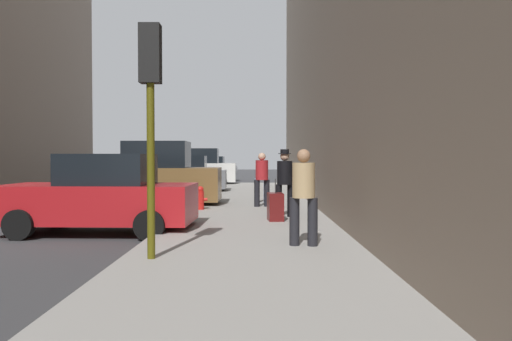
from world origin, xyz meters
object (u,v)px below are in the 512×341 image
at_px(parked_red_hatchback, 101,196).
at_px(parked_gray_coupe, 182,176).
at_px(parked_white_van, 198,169).
at_px(traffic_light, 151,89).
at_px(pedestrian_in_red_jacket, 262,177).
at_px(pedestrian_in_tan_coat, 304,192).
at_px(pedestrian_in_jeans, 262,175).
at_px(parked_silver_sedan, 209,169).
at_px(rolling_suitcase, 275,207).
at_px(pedestrian_with_fedora, 285,179).
at_px(parked_bronze_suv, 153,178).
at_px(fire_hydrant, 200,198).

distance_m(parked_red_hatchback, parked_gray_coupe, 12.32).
xyz_separation_m(parked_white_van, traffic_light, (1.85, -22.25, 1.73)).
distance_m(parked_gray_coupe, pedestrian_in_red_jacket, 8.47).
relative_size(parked_gray_coupe, pedestrian_in_tan_coat, 2.48).
bearing_deg(pedestrian_in_tan_coat, pedestrian_in_jeans, 94.39).
bearing_deg(parked_silver_sedan, parked_red_hatchback, -90.00).
bearing_deg(parked_white_van, pedestrian_in_tan_coat, -78.46).
relative_size(pedestrian_in_red_jacket, rolling_suitcase, 1.64).
height_order(parked_red_hatchback, parked_gray_coupe, same).
relative_size(parked_red_hatchback, pedestrian_with_fedora, 2.40).
distance_m(parked_silver_sedan, pedestrian_in_red_jacket, 21.01).
bearing_deg(parked_bronze_suv, parked_gray_coupe, 90.00).
distance_m(pedestrian_in_jeans, pedestrian_in_red_jacket, 1.35).
bearing_deg(rolling_suitcase, parked_bronze_suv, 131.67).
height_order(pedestrian_in_red_jacket, pedestrian_in_tan_coat, same).
distance_m(parked_silver_sedan, pedestrian_in_jeans, 19.68).
height_order(parked_red_hatchback, pedestrian_in_tan_coat, pedestrian_in_tan_coat).
bearing_deg(parked_gray_coupe, rolling_suitcase, -70.49).
bearing_deg(parked_gray_coupe, fire_hydrant, -78.09).
height_order(parked_silver_sedan, fire_hydrant, parked_silver_sedan).
bearing_deg(parked_gray_coupe, parked_bronze_suv, -90.00).
relative_size(pedestrian_with_fedora, rolling_suitcase, 1.71).
bearing_deg(pedestrian_in_red_jacket, parked_gray_coupe, 115.62).
bearing_deg(pedestrian_in_red_jacket, parked_bronze_suv, 165.94).
distance_m(parked_red_hatchback, rolling_suitcase, 4.14).
bearing_deg(parked_white_van, rolling_suitcase, -77.35).
height_order(parked_bronze_suv, parked_silver_sedan, parked_bronze_suv).
bearing_deg(traffic_light, parked_bronze_suv, 101.54).
bearing_deg(parked_silver_sedan, pedestrian_with_fedora, -79.77).
bearing_deg(pedestrian_in_red_jacket, rolling_suitcase, -85.23).
xyz_separation_m(parked_red_hatchback, pedestrian_in_tan_coat, (4.31, -2.35, 0.26)).
relative_size(pedestrian_with_fedora, pedestrian_in_jeans, 1.04).
bearing_deg(pedestrian_with_fedora, pedestrian_in_red_jacket, 101.69).
bearing_deg(parked_red_hatchback, rolling_suitcase, 16.45).
distance_m(pedestrian_with_fedora, rolling_suitcase, 1.05).
xyz_separation_m(parked_gray_coupe, parked_white_van, (-0.00, 6.45, 0.18)).
distance_m(pedestrian_in_tan_coat, rolling_suitcase, 3.59).
bearing_deg(pedestrian_in_jeans, fire_hydrant, -129.35).
distance_m(parked_white_van, fire_hydrant, 15.12).
distance_m(parked_gray_coupe, traffic_light, 16.02).
bearing_deg(pedestrian_in_tan_coat, parked_white_van, 101.54).
height_order(parked_red_hatchback, pedestrian_in_red_jacket, pedestrian_in_red_jacket).
xyz_separation_m(parked_bronze_suv, pedestrian_in_jeans, (3.67, 0.44, 0.07)).
xyz_separation_m(traffic_light, pedestrian_in_tan_coat, (2.46, 1.12, -1.65)).
height_order(fire_hydrant, pedestrian_in_tan_coat, pedestrian_in_tan_coat).
height_order(parked_bronze_suv, parked_white_van, same).
height_order(fire_hydrant, pedestrian_with_fedora, pedestrian_with_fedora).
xyz_separation_m(parked_red_hatchback, pedestrian_in_red_jacket, (3.66, 4.69, 0.26)).
xyz_separation_m(fire_hydrant, pedestrian_in_jeans, (1.87, 2.27, 0.61)).
height_order(parked_bronze_suv, rolling_suitcase, parked_bronze_suv).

